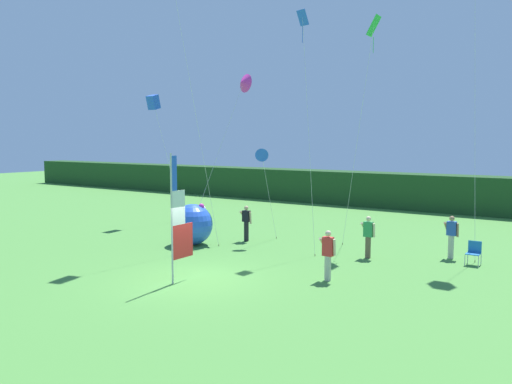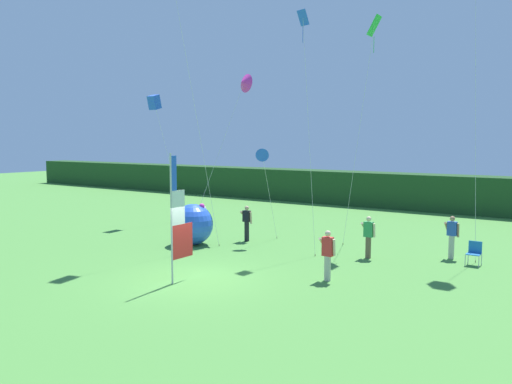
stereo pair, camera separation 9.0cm
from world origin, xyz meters
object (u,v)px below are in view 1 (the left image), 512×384
(person_far_left, at_px, (368,236))
(kite_blue_diamond_4, at_px, (304,40))
(person_mid_field, at_px, (246,222))
(inflatable_balloon, at_px, (192,224))
(folding_chair, at_px, (474,251))
(person_far_right, at_px, (328,254))
(kite_blue_box_6, at_px, (153,103))
(banner_flag, at_px, (178,221))
(kite_blue_delta_0, at_px, (262,155))
(kite_magenta_delta_1, at_px, (243,83))
(kite_green_diamond_2, at_px, (372,38))
(person_near_banner, at_px, (451,236))

(person_far_left, bearing_deg, kite_blue_diamond_4, 176.43)
(person_mid_field, bearing_deg, inflatable_balloon, -126.66)
(folding_chair, bearing_deg, person_far_right, -124.84)
(person_far_left, height_order, kite_blue_box_6, kite_blue_box_6)
(banner_flag, height_order, kite_blue_delta_0, kite_blue_delta_0)
(person_far_right, xyz_separation_m, kite_magenta_delta_1, (-7.53, 5.63, 6.58))
(person_far_right, bearing_deg, inflatable_balloon, 165.74)
(folding_chair, bearing_deg, kite_blue_diamond_4, -171.70)
(kite_green_diamond_2, xyz_separation_m, kite_blue_box_6, (-12.43, -1.10, -2.37))
(kite_blue_diamond_4, height_order, kite_blue_box_6, kite_blue_diamond_4)
(person_far_left, xyz_separation_m, kite_magenta_delta_1, (-7.35, 1.71, 6.59))
(person_far_left, bearing_deg, kite_blue_delta_0, 176.27)
(person_far_right, distance_m, kite_blue_box_6, 16.02)
(person_near_banner, xyz_separation_m, folding_chair, (0.99, -0.61, -0.40))
(person_mid_field, distance_m, kite_green_diamond_2, 9.98)
(person_near_banner, height_order, kite_blue_box_6, kite_blue_box_6)
(kite_magenta_delta_1, bearing_deg, person_far_left, -13.13)
(banner_flag, relative_size, kite_blue_delta_0, 0.98)
(kite_magenta_delta_1, bearing_deg, kite_green_diamond_2, 10.45)
(kite_green_diamond_2, bearing_deg, folding_chair, -18.69)
(person_near_banner, bearing_deg, banner_flag, -127.25)
(kite_blue_delta_0, relative_size, kite_blue_diamond_4, 0.43)
(inflatable_balloon, relative_size, kite_blue_box_6, 0.26)
(person_mid_field, height_order, person_far_left, person_far_left)
(kite_blue_delta_0, height_order, kite_magenta_delta_1, kite_magenta_delta_1)
(kite_blue_delta_0, distance_m, kite_blue_box_6, 8.85)
(person_near_banner, xyz_separation_m, person_far_right, (-2.57, -5.72, -0.00))
(person_far_left, height_order, folding_chair, person_far_left)
(kite_blue_delta_0, distance_m, kite_blue_diamond_4, 5.32)
(banner_flag, xyz_separation_m, folding_chair, (7.57, 8.04, -1.54))
(person_far_right, bearing_deg, person_mid_field, 147.13)
(kite_magenta_delta_1, bearing_deg, banner_flag, -67.69)
(banner_flag, xyz_separation_m, person_mid_field, (-2.18, 6.94, -1.16))
(banner_flag, relative_size, kite_blue_diamond_4, 0.42)
(kite_blue_delta_0, relative_size, kite_green_diamond_2, 0.43)
(kite_blue_delta_0, height_order, kite_blue_diamond_4, kite_blue_diamond_4)
(person_far_right, relative_size, kite_magenta_delta_1, 0.21)
(kite_blue_delta_0, bearing_deg, kite_magenta_delta_1, 146.01)
(banner_flag, bearing_deg, person_mid_field, 107.46)
(person_far_right, xyz_separation_m, kite_green_diamond_2, (-1.35, 6.77, 8.25))
(kite_magenta_delta_1, xyz_separation_m, kite_blue_box_6, (-6.25, 0.04, -0.70))
(person_near_banner, xyz_separation_m, kite_green_diamond_2, (-3.92, 1.05, 8.25))
(person_near_banner, bearing_deg, inflatable_balloon, -159.90)
(folding_chair, distance_m, kite_blue_delta_0, 9.75)
(banner_flag, relative_size, person_far_right, 2.52)
(inflatable_balloon, distance_m, folding_chair, 11.71)
(banner_flag, bearing_deg, kite_blue_delta_0, 101.67)
(person_far_left, height_order, person_far_right, person_far_right)
(kite_blue_delta_0, distance_m, kite_green_diamond_2, 7.07)
(inflatable_balloon, distance_m, kite_green_diamond_2, 11.46)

